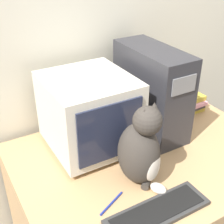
{
  "coord_description": "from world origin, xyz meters",
  "views": [
    {
      "loc": [
        -0.8,
        -0.52,
        1.72
      ],
      "look_at": [
        -0.19,
        0.52,
        1.03
      ],
      "focal_mm": 50.0,
      "sensor_mm": 36.0,
      "label": 1
    }
  ],
  "objects_px": {
    "crt_monitor": "(89,113)",
    "computer_tower": "(151,91)",
    "book_stack": "(188,101)",
    "keyboard": "(158,212)",
    "pen": "(112,203)",
    "cat": "(141,151)"
  },
  "relations": [
    {
      "from": "pen",
      "to": "crt_monitor",
      "type": "bearing_deg",
      "value": 74.97
    },
    {
      "from": "pen",
      "to": "computer_tower",
      "type": "bearing_deg",
      "value": 39.8
    },
    {
      "from": "keyboard",
      "to": "book_stack",
      "type": "distance_m",
      "value": 0.92
    },
    {
      "from": "book_stack",
      "to": "crt_monitor",
      "type": "bearing_deg",
      "value": -175.96
    },
    {
      "from": "crt_monitor",
      "to": "pen",
      "type": "xyz_separation_m",
      "value": [
        -0.11,
        -0.41,
        -0.19
      ]
    },
    {
      "from": "cat",
      "to": "keyboard",
      "type": "bearing_deg",
      "value": -122.27
    },
    {
      "from": "book_stack",
      "to": "cat",
      "type": "bearing_deg",
      "value": -148.13
    },
    {
      "from": "crt_monitor",
      "to": "computer_tower",
      "type": "relative_size",
      "value": 0.91
    },
    {
      "from": "computer_tower",
      "to": "cat",
      "type": "xyz_separation_m",
      "value": [
        -0.3,
        -0.34,
        -0.07
      ]
    },
    {
      "from": "computer_tower",
      "to": "keyboard",
      "type": "bearing_deg",
      "value": -122.8
    },
    {
      "from": "computer_tower",
      "to": "cat",
      "type": "bearing_deg",
      "value": -131.24
    },
    {
      "from": "book_stack",
      "to": "pen",
      "type": "relative_size",
      "value": 1.43
    },
    {
      "from": "computer_tower",
      "to": "book_stack",
      "type": "height_order",
      "value": "computer_tower"
    },
    {
      "from": "crt_monitor",
      "to": "keyboard",
      "type": "height_order",
      "value": "crt_monitor"
    },
    {
      "from": "crt_monitor",
      "to": "computer_tower",
      "type": "height_order",
      "value": "computer_tower"
    },
    {
      "from": "keyboard",
      "to": "pen",
      "type": "xyz_separation_m",
      "value": [
        -0.13,
        0.14,
        -0.01
      ]
    },
    {
      "from": "keyboard",
      "to": "pen",
      "type": "relative_size",
      "value": 3.09
    },
    {
      "from": "computer_tower",
      "to": "book_stack",
      "type": "relative_size",
      "value": 2.36
    },
    {
      "from": "crt_monitor",
      "to": "book_stack",
      "type": "xyz_separation_m",
      "value": [
        0.72,
        0.05,
        -0.15
      ]
    },
    {
      "from": "computer_tower",
      "to": "cat",
      "type": "height_order",
      "value": "computer_tower"
    },
    {
      "from": "cat",
      "to": "book_stack",
      "type": "relative_size",
      "value": 1.92
    },
    {
      "from": "crt_monitor",
      "to": "keyboard",
      "type": "bearing_deg",
      "value": -87.59
    }
  ]
}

